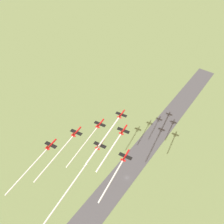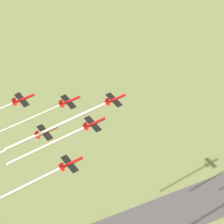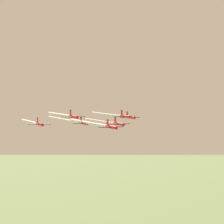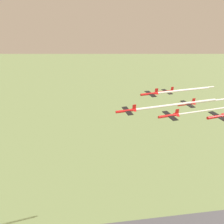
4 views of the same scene
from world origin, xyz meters
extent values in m
cylinder|color=red|center=(-4.54, -9.31, 108.48)|extent=(3.53, 10.04, 1.23)
cube|color=black|center=(-4.38, -9.96, 108.48)|extent=(9.73, 4.79, 0.20)
cube|color=red|center=(-3.58, -13.32, 110.01)|extent=(0.57, 1.77, 2.45)
cube|color=red|center=(-3.58, -13.32, 108.48)|extent=(3.75, 2.02, 0.13)
cylinder|color=red|center=(-10.19, -27.81, 108.43)|extent=(3.53, 10.04, 1.23)
cube|color=black|center=(-10.03, -28.46, 108.43)|extent=(9.73, 4.79, 0.20)
cube|color=red|center=(-9.23, -31.82, 109.96)|extent=(0.57, 1.77, 2.45)
cube|color=red|center=(-9.23, -31.82, 108.43)|extent=(3.75, 2.02, 0.13)
cylinder|color=red|center=(8.89, -23.24, 111.79)|extent=(3.53, 10.04, 1.23)
cube|color=black|center=(9.05, -23.89, 111.79)|extent=(9.73, 4.79, 0.20)
cube|color=red|center=(9.85, -27.25, 113.32)|extent=(0.57, 1.77, 2.45)
cube|color=red|center=(9.85, -27.25, 111.79)|extent=(3.75, 2.02, 0.13)
cylinder|color=red|center=(-15.84, -46.32, 110.62)|extent=(3.53, 10.04, 1.23)
cube|color=black|center=(-15.68, -46.97, 110.62)|extent=(9.73, 4.79, 0.20)
cube|color=red|center=(-14.88, -50.33, 112.16)|extent=(0.57, 1.77, 2.45)
cube|color=red|center=(-14.88, -50.33, 110.62)|extent=(3.75, 2.02, 0.13)
cylinder|color=red|center=(3.24, -41.74, 108.01)|extent=(3.53, 10.04, 1.23)
cube|color=black|center=(3.40, -42.39, 108.01)|extent=(9.73, 4.79, 0.20)
cube|color=red|center=(4.20, -45.75, 109.54)|extent=(0.57, 1.77, 2.45)
cube|color=red|center=(4.20, -45.75, 108.01)|extent=(3.75, 2.02, 0.13)
cylinder|color=red|center=(22.32, -37.17, 108.02)|extent=(3.53, 10.04, 1.23)
cube|color=black|center=(22.48, -37.82, 108.02)|extent=(9.73, 4.79, 0.20)
cube|color=red|center=(23.28, -41.18, 109.56)|extent=(0.57, 1.77, 2.45)
cube|color=red|center=(23.28, -41.18, 108.02)|extent=(3.75, 2.02, 0.13)
cylinder|color=red|center=(-21.49, -64.82, 109.18)|extent=(3.53, 10.04, 1.23)
cube|color=black|center=(-21.33, -65.48, 109.18)|extent=(9.73, 4.79, 0.20)
cube|color=red|center=(-20.53, -68.84, 110.71)|extent=(0.57, 1.77, 2.45)
cube|color=red|center=(-20.53, -68.84, 109.18)|extent=(3.75, 2.02, 0.13)
cylinder|color=white|center=(2.05, -36.77, 108.48)|extent=(12.00, 45.44, 1.20)
cylinder|color=white|center=(-4.58, -51.18, 108.43)|extent=(9.57, 37.15, 0.72)
cylinder|color=white|center=(13.93, -44.26, 111.79)|extent=(8.77, 32.54, 1.05)
cylinder|color=white|center=(-10.08, -70.34, 110.62)|extent=(9.97, 38.48, 0.81)
cylinder|color=white|center=(10.82, -73.36, 108.01)|extent=(13.76, 53.70, 0.96)
cylinder|color=white|center=(27.09, -57.04, 108.02)|extent=(8.16, 30.22, 1.00)
cylinder|color=white|center=(-16.10, -87.28, 109.18)|extent=(9.26, 35.36, 0.85)
camera|label=1|loc=(70.76, -105.62, 230.76)|focal=35.00mm
camera|label=2|loc=(148.79, -67.18, 263.08)|focal=85.00mm
camera|label=3|loc=(22.55, 188.69, 122.45)|focal=85.00mm
camera|label=4|loc=(-78.36, 0.22, 144.60)|focal=28.00mm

